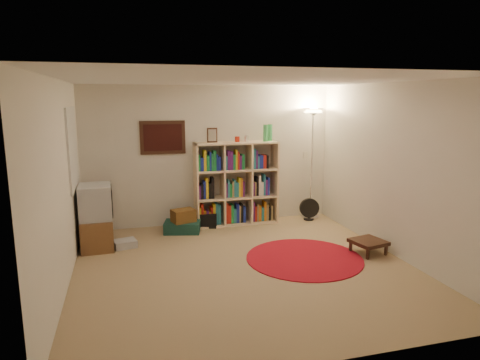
# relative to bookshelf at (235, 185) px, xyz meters

# --- Properties ---
(room) EXTENTS (4.54, 4.54, 2.54)m
(room) POSITION_rel_bookshelf_xyz_m (-0.46, -2.02, 0.53)
(room) COLOR #9B7F5B
(room) RESTS_ON ground
(bookshelf) EXTENTS (1.50, 0.43, 1.81)m
(bookshelf) POSITION_rel_bookshelf_xyz_m (0.00, 0.00, 0.00)
(bookshelf) COLOR beige
(bookshelf) RESTS_ON ground
(floor_lamp) EXTENTS (0.43, 0.43, 2.09)m
(floor_lamp) POSITION_rel_bookshelf_xyz_m (1.49, -0.03, 1.01)
(floor_lamp) COLOR white
(floor_lamp) RESTS_ON ground
(floor_fan) EXTENTS (0.37, 0.23, 0.42)m
(floor_fan) POSITION_rel_bookshelf_xyz_m (1.41, -0.17, -0.52)
(floor_fan) COLOR black
(floor_fan) RESTS_ON ground
(tv_stand) EXTENTS (0.50, 0.69, 0.99)m
(tv_stand) POSITION_rel_bookshelf_xyz_m (-2.37, -0.71, -0.25)
(tv_stand) COLOR brown
(tv_stand) RESTS_ON ground
(dvd_box) EXTENTS (0.39, 0.35, 0.11)m
(dvd_box) POSITION_rel_bookshelf_xyz_m (-1.97, -0.80, -0.67)
(dvd_box) COLOR #B3B4B8
(dvd_box) RESTS_ON ground
(suitcase) EXTENTS (0.68, 0.52, 0.19)m
(suitcase) POSITION_rel_bookshelf_xyz_m (-1.01, -0.28, -0.63)
(suitcase) COLOR #143730
(suitcase) RESTS_ON ground
(wicker_basket) EXTENTS (0.44, 0.36, 0.22)m
(wicker_basket) POSITION_rel_bookshelf_xyz_m (-0.99, -0.32, -0.43)
(wicker_basket) COLOR #593816
(wicker_basket) RESTS_ON suitcase
(duffel_bag) EXTENTS (0.43, 0.39, 0.25)m
(duffel_bag) POSITION_rel_bookshelf_xyz_m (-0.54, -0.07, -0.60)
(duffel_bag) COLOR black
(duffel_bag) RESTS_ON ground
(paper_towel) EXTENTS (0.13, 0.13, 0.24)m
(paper_towel) POSITION_rel_bookshelf_xyz_m (-0.54, 0.10, -0.61)
(paper_towel) COLOR white
(paper_towel) RESTS_ON ground
(red_rug) EXTENTS (1.67, 1.67, 0.01)m
(red_rug) POSITION_rel_bookshelf_xyz_m (0.51, -1.99, -0.72)
(red_rug) COLOR maroon
(red_rug) RESTS_ON ground
(side_table) EXTENTS (0.53, 0.53, 0.20)m
(side_table) POSITION_rel_bookshelf_xyz_m (1.52, -2.04, -0.56)
(side_table) COLOR black
(side_table) RESTS_ON ground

